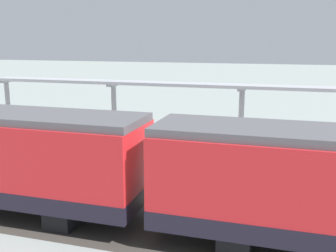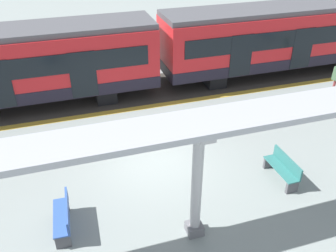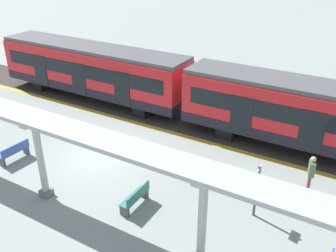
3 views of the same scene
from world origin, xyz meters
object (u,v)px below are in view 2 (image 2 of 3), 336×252
(canopy_pillar_third, at_px, (197,184))
(bench_mid_platform, at_px, (283,168))
(train_far_carriage, at_px, (288,38))
(bench_far_end, at_px, (64,216))

(canopy_pillar_third, xyz_separation_m, bench_mid_platform, (-1.29, 3.58, -1.31))
(train_far_carriage, relative_size, bench_mid_platform, 8.87)
(canopy_pillar_third, height_order, bench_far_end, canopy_pillar_third)
(bench_mid_platform, height_order, bench_far_end, same)
(canopy_pillar_third, distance_m, bench_mid_platform, 4.02)
(train_far_carriage, distance_m, bench_far_end, 14.48)
(canopy_pillar_third, xyz_separation_m, bench_far_end, (-1.24, -3.38, -1.31))
(train_far_carriage, xyz_separation_m, bench_mid_platform, (7.91, -5.05, -1.39))
(bench_mid_platform, bearing_deg, train_far_carriage, 147.45)
(bench_mid_platform, bearing_deg, canopy_pillar_third, -70.12)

